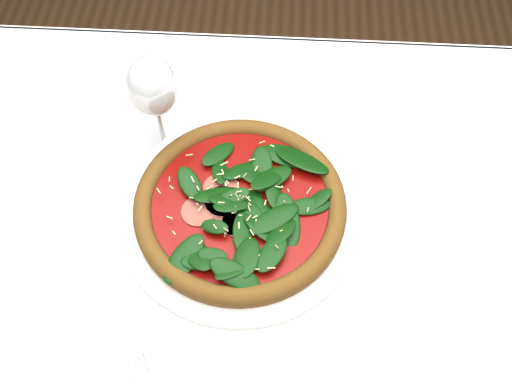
{
  "coord_description": "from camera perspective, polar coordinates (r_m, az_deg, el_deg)",
  "views": [
    {
      "loc": [
        -0.01,
        -0.44,
        1.52
      ],
      "look_at": [
        -0.04,
        0.03,
        0.77
      ],
      "focal_mm": 40.0,
      "sensor_mm": 36.0,
      "label": 1
    }
  ],
  "objects": [
    {
      "name": "dining_table",
      "position": [
        0.98,
        2.22,
        -5.47
      ],
      "size": [
        1.21,
        0.81,
        0.75
      ],
      "color": "white",
      "rests_on": "ground"
    },
    {
      "name": "ground",
      "position": [
        1.59,
        1.42,
        -16.1
      ],
      "size": [
        6.0,
        6.0,
        0.0
      ],
      "primitive_type": "plane",
      "color": "brown",
      "rests_on": "ground"
    },
    {
      "name": "pizza",
      "position": [
        0.87,
        -1.61,
        -1.14
      ],
      "size": [
        0.39,
        0.39,
        0.04
      ],
      "rotation": [
        0.0,
        0.0,
        -0.21
      ],
      "color": "brown",
      "rests_on": "plate"
    },
    {
      "name": "plate",
      "position": [
        0.89,
        -1.58,
        -1.87
      ],
      "size": [
        0.38,
        0.38,
        0.02
      ],
      "color": "silver",
      "rests_on": "dining_table"
    },
    {
      "name": "wine_glass",
      "position": [
        0.88,
        -10.31,
        10.14
      ],
      "size": [
        0.08,
        0.08,
        0.19
      ],
      "color": "silver",
      "rests_on": "dining_table"
    }
  ]
}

